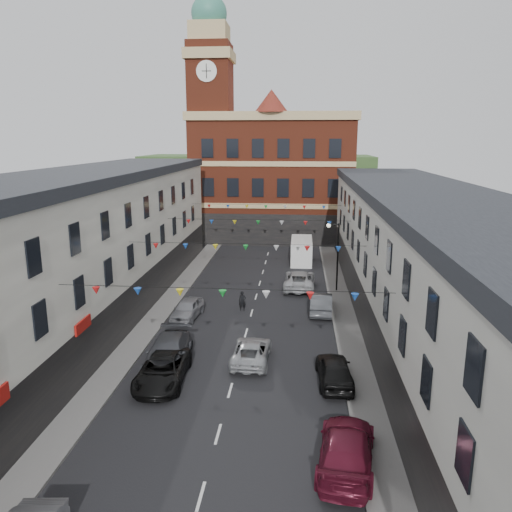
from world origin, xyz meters
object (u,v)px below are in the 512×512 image
(street_lamp, at_px, (335,248))
(white_van, at_px, (301,251))
(car_right_f, at_px, (299,280))
(pedestrian, at_px, (242,301))
(car_right_e, at_px, (321,303))
(car_left_e, at_px, (187,309))
(car_left_d, at_px, (168,353))
(moving_car, at_px, (251,351))
(car_right_d, at_px, (335,370))
(car_left_c, at_px, (163,370))
(car_right_c, at_px, (346,449))

(street_lamp, height_order, white_van, street_lamp)
(car_right_f, relative_size, pedestrian, 3.67)
(car_right_e, relative_size, white_van, 0.81)
(street_lamp, distance_m, car_left_e, 13.80)
(car_left_d, distance_m, car_right_f, 17.87)
(street_lamp, height_order, moving_car, street_lamp)
(car_right_e, bearing_deg, street_lamp, -100.30)
(car_right_d, relative_size, car_right_f, 0.79)
(car_right_f, distance_m, pedestrian, 7.63)
(car_left_c, xyz_separation_m, car_left_e, (-0.85, 9.95, -0.03))
(car_right_f, bearing_deg, car_left_e, 46.94)
(car_right_c, height_order, moving_car, car_right_c)
(moving_car, bearing_deg, white_van, -95.85)
(pedestrian, bearing_deg, car_right_d, -65.29)
(car_right_c, bearing_deg, car_left_e, -50.19)
(car_left_e, distance_m, car_right_c, 19.16)
(car_left_e, bearing_deg, car_right_c, -52.06)
(street_lamp, xyz_separation_m, car_right_e, (-1.29, -5.41, -3.15))
(car_left_e, relative_size, car_right_e, 0.90)
(car_left_c, relative_size, car_right_d, 1.18)
(car_right_d, height_order, car_right_e, car_right_d)
(car_left_c, xyz_separation_m, pedestrian, (3.00, 11.88, 0.04))
(pedestrian, bearing_deg, moving_car, -84.68)
(car_right_c, bearing_deg, car_right_d, -82.01)
(car_left_c, distance_m, car_right_f, 19.59)
(car_right_c, distance_m, white_van, 34.22)
(car_right_c, height_order, pedestrian, car_right_c)
(street_lamp, xyz_separation_m, car_left_e, (-11.15, -7.47, -3.20))
(car_left_d, bearing_deg, street_lamp, 53.12)
(car_left_e, height_order, pedestrian, pedestrian)
(car_left_c, bearing_deg, moving_car, 31.66)
(car_right_f, distance_m, white_van, 9.70)
(car_left_d, bearing_deg, car_left_e, 91.85)
(street_lamp, height_order, car_right_e, street_lamp)
(street_lamp, height_order, car_right_c, street_lamp)
(car_right_d, height_order, car_right_f, car_right_f)
(car_right_d, bearing_deg, street_lamp, -96.46)
(car_left_c, relative_size, pedestrian, 3.41)
(white_van, bearing_deg, car_left_d, -106.54)
(car_left_d, distance_m, car_right_d, 9.57)
(car_left_e, xyz_separation_m, moving_car, (5.38, -6.91, -0.06))
(street_lamp, xyz_separation_m, car_right_c, (-1.05, -23.76, -3.13))
(white_van, bearing_deg, car_right_e, -84.51)
(car_left_d, xyz_separation_m, car_right_f, (7.58, 16.18, -0.03))
(moving_car, bearing_deg, car_left_d, 13.77)
(car_right_c, xyz_separation_m, car_right_e, (-0.24, 18.35, -0.02))
(moving_car, bearing_deg, car_right_d, 154.71)
(street_lamp, bearing_deg, car_right_e, -103.37)
(car_left_e, bearing_deg, car_right_e, 17.94)
(pedestrian, bearing_deg, car_left_c, -108.67)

